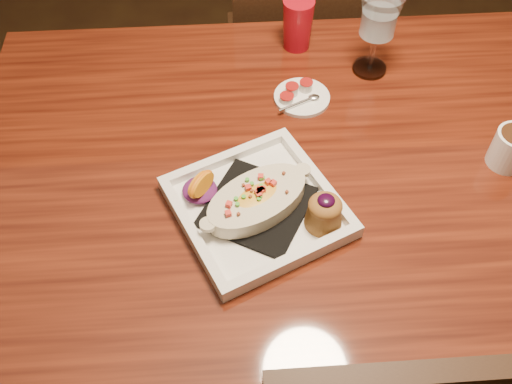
{
  "coord_description": "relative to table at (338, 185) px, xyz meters",
  "views": [
    {
      "loc": [
        -0.22,
        -0.75,
        1.6
      ],
      "look_at": [
        -0.18,
        -0.1,
        0.77
      ],
      "focal_mm": 40.0,
      "sensor_mm": 36.0,
      "label": 1
    }
  ],
  "objects": [
    {
      "name": "goblet",
      "position": [
        0.1,
        0.25,
        0.23
      ],
      "size": [
        0.09,
        0.09,
        0.19
      ],
      "color": "silver",
      "rests_on": "table"
    },
    {
      "name": "plate",
      "position": [
        -0.17,
        -0.13,
        0.12
      ],
      "size": [
        0.37,
        0.37,
        0.08
      ],
      "rotation": [
        0.0,
        0.0,
        0.43
      ],
      "color": "white",
      "rests_on": "table"
    },
    {
      "name": "creamer_loose",
      "position": [
        -0.1,
        0.15,
        0.11
      ],
      "size": [
        0.03,
        0.03,
        0.02
      ],
      "color": "silver",
      "rests_on": "table"
    },
    {
      "name": "table",
      "position": [
        0.0,
        0.0,
        0.0
      ],
      "size": [
        1.5,
        0.9,
        0.75
      ],
      "color": "maroon",
      "rests_on": "floor"
    },
    {
      "name": "saucer",
      "position": [
        -0.07,
        0.17,
        0.11
      ],
      "size": [
        0.12,
        0.12,
        0.08
      ],
      "color": "white",
      "rests_on": "table"
    },
    {
      "name": "chair_far",
      "position": [
        -0.0,
        0.63,
        -0.15
      ],
      "size": [
        0.42,
        0.42,
        0.93
      ],
      "rotation": [
        0.0,
        0.0,
        3.14
      ],
      "color": "black",
      "rests_on": "floor"
    },
    {
      "name": "red_tumbler",
      "position": [
        -0.06,
        0.35,
        0.16
      ],
      "size": [
        0.07,
        0.07,
        0.12
      ],
      "primitive_type": "cone",
      "color": "#B80D1B",
      "rests_on": "table"
    },
    {
      "name": "floor",
      "position": [
        0.0,
        0.0,
        -0.65
      ],
      "size": [
        7.0,
        7.0,
        0.0
      ],
      "primitive_type": "plane",
      "color": "black",
      "rests_on": "ground"
    }
  ]
}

